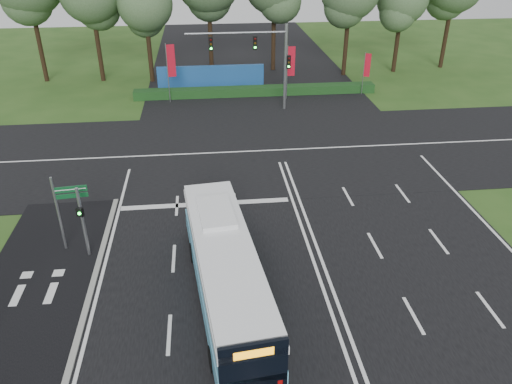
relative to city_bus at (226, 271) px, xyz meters
The scene contains 14 objects.
ground 5.58m from the city_bus, 37.40° to the left, with size 120.00×120.00×0.00m, color #294D19.
road_main 5.58m from the city_bus, 37.40° to the left, with size 20.00×120.00×0.04m, color black.
road_cross 15.91m from the city_bus, 74.42° to the left, with size 120.00×14.00×0.05m, color black.
bike_path 8.40m from the city_bus, behind, with size 5.00×18.00×0.06m, color black.
kerb_strip 6.05m from the city_bus, behind, with size 0.25×18.00×0.12m, color gray.
city_bus is the anchor object (origin of this frame).
pedestrian_signal 7.55m from the city_bus, 148.34° to the left, with size 0.35×0.43×3.69m.
street_sign 8.72m from the city_bus, 147.39° to the left, with size 1.54×0.24×3.97m.
banner_flag_left 26.87m from the city_bus, 96.91° to the left, with size 0.74×0.21×5.12m.
banner_flag_mid 27.32m from the city_bus, 74.92° to the left, with size 0.70×0.07×4.77m.
banner_flag_right 30.31m from the city_bus, 62.20° to the left, with size 0.53×0.27×3.87m.
traffic_light_gantry 24.36m from the city_bus, 79.37° to the left, with size 8.41×0.28×7.00m.
hedge 28.10m from the city_bus, 81.29° to the left, with size 22.00×1.20×0.80m, color #153A15.
blue_hoarding 30.26m from the city_bus, 89.52° to the left, with size 10.00×0.30×2.20m, color #1A4B8E.
Camera 1 is at (-4.77, -19.64, 14.31)m, focal length 35.00 mm.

